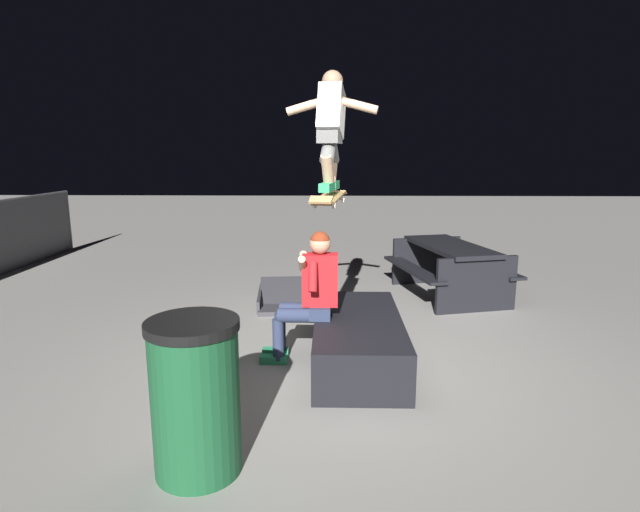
# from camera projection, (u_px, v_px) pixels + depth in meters

# --- Properties ---
(ground_plane) EXTENTS (40.00, 40.00, 0.00)m
(ground_plane) POSITION_uv_depth(u_px,v_px,m) (346.00, 368.00, 4.81)
(ground_plane) COLOR gray
(ledge_box_main) EXTENTS (1.87, 0.84, 0.45)m
(ledge_box_main) POSITION_uv_depth(u_px,v_px,m) (358.00, 340.00, 4.91)
(ledge_box_main) COLOR black
(ledge_box_main) RESTS_ON ground
(person_sitting_on_ledge) EXTENTS (0.59, 0.75, 1.28)m
(person_sitting_on_ledge) POSITION_uv_depth(u_px,v_px,m) (309.00, 291.00, 4.85)
(person_sitting_on_ledge) COLOR #2D3856
(person_sitting_on_ledge) RESTS_ON ground
(skateboard) EXTENTS (1.04, 0.37, 0.13)m
(skateboard) POSITION_uv_depth(u_px,v_px,m) (330.00, 198.00, 4.86)
(skateboard) COLOR #AD8451
(skater_airborne) EXTENTS (0.63, 0.89, 1.12)m
(skater_airborne) POSITION_uv_depth(u_px,v_px,m) (331.00, 125.00, 4.78)
(skater_airborne) COLOR #2D9E66
(kicker_ramp) EXTENTS (1.11, 0.87, 0.35)m
(kicker_ramp) POSITION_uv_depth(u_px,v_px,m) (287.00, 300.00, 6.82)
(kicker_ramp) COLOR #38383D
(kicker_ramp) RESTS_ON ground
(picnic_table_back) EXTENTS (1.97, 1.71, 0.75)m
(picnic_table_back) POSITION_uv_depth(u_px,v_px,m) (449.00, 262.00, 7.15)
(picnic_table_back) COLOR black
(picnic_table_back) RESTS_ON ground
(trash_bin) EXTENTS (0.58, 0.58, 1.01)m
(trash_bin) POSITION_uv_depth(u_px,v_px,m) (196.00, 397.00, 3.16)
(trash_bin) COLOR #19512D
(trash_bin) RESTS_ON ground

